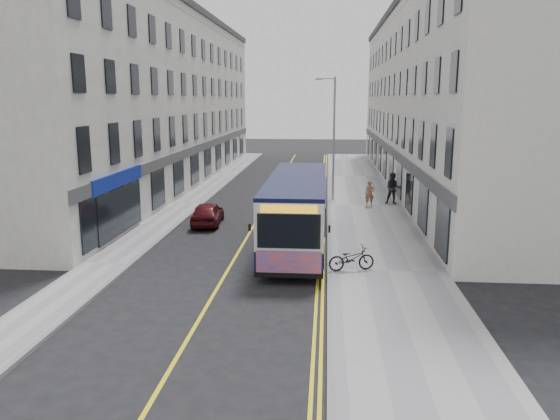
% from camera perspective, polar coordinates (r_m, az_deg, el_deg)
% --- Properties ---
extents(ground, '(140.00, 140.00, 0.00)m').
position_cam_1_polar(ground, '(23.00, -4.86, -5.24)').
color(ground, black).
rests_on(ground, ground).
extents(pavement_east, '(4.50, 64.00, 0.12)m').
position_cam_1_polar(pavement_east, '(34.41, 8.88, 0.41)').
color(pavement_east, gray).
rests_on(pavement_east, ground).
extents(pavement_west, '(2.00, 64.00, 0.12)m').
position_cam_1_polar(pavement_west, '(35.44, -9.58, 0.71)').
color(pavement_west, gray).
rests_on(pavement_west, ground).
extents(kerb_east, '(0.18, 64.00, 0.13)m').
position_cam_1_polar(kerb_east, '(34.33, 5.13, 0.48)').
color(kerb_east, slate).
rests_on(kerb_east, ground).
extents(kerb_west, '(0.18, 64.00, 0.13)m').
position_cam_1_polar(kerb_west, '(35.20, -8.00, 0.70)').
color(kerb_west, slate).
rests_on(kerb_west, ground).
extents(road_centre_line, '(0.12, 64.00, 0.01)m').
position_cam_1_polar(road_centre_line, '(34.55, -1.52, 0.49)').
color(road_centre_line, yellow).
rests_on(road_centre_line, ground).
extents(road_dbl_yellow_inner, '(0.10, 64.00, 0.01)m').
position_cam_1_polar(road_dbl_yellow_inner, '(34.34, 4.38, 0.40)').
color(road_dbl_yellow_inner, yellow).
rests_on(road_dbl_yellow_inner, ground).
extents(road_dbl_yellow_outer, '(0.10, 64.00, 0.01)m').
position_cam_1_polar(road_dbl_yellow_outer, '(34.34, 4.71, 0.39)').
color(road_dbl_yellow_outer, yellow).
rests_on(road_dbl_yellow_outer, ground).
extents(terrace_east, '(6.00, 46.00, 13.00)m').
position_cam_1_polar(terrace_east, '(43.38, 15.41, 10.98)').
color(terrace_east, silver).
rests_on(terrace_east, ground).
extents(terrace_west, '(6.00, 46.00, 13.00)m').
position_cam_1_polar(terrace_west, '(44.57, -12.02, 11.14)').
color(terrace_west, silver).
rests_on(terrace_west, ground).
extents(streetlamp, '(1.32, 0.18, 8.00)m').
position_cam_1_polar(streetlamp, '(35.76, 5.53, 7.90)').
color(streetlamp, '#9CA0A5').
rests_on(streetlamp, ground).
extents(city_bus, '(2.57, 11.03, 3.20)m').
position_cam_1_polar(city_bus, '(24.67, 1.81, 0.15)').
color(city_bus, black).
rests_on(city_bus, ground).
extents(bicycle, '(1.91, 1.09, 0.95)m').
position_cam_1_polar(bicycle, '(21.25, 7.47, -5.05)').
color(bicycle, black).
rests_on(bicycle, pavement_east).
extents(pedestrian_near, '(0.58, 0.38, 1.58)m').
position_cam_1_polar(pedestrian_near, '(33.90, 9.35, 1.69)').
color(pedestrian_near, brown).
rests_on(pedestrian_near, pavement_east).
extents(pedestrian_far, '(1.02, 0.82, 1.97)m').
position_cam_1_polar(pedestrian_far, '(34.94, 11.74, 2.22)').
color(pedestrian_far, black).
rests_on(pedestrian_far, pavement_east).
extents(car_white, '(1.73, 3.87, 1.23)m').
position_cam_1_polar(car_white, '(43.17, 2.20, 3.54)').
color(car_white, silver).
rests_on(car_white, ground).
extents(car_maroon, '(1.69, 3.73, 1.24)m').
position_cam_1_polar(car_maroon, '(29.41, -7.58, -0.33)').
color(car_maroon, '#460B10').
rests_on(car_maroon, ground).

